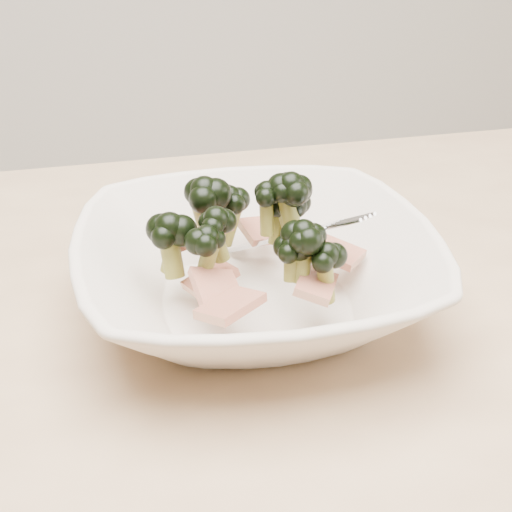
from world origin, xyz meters
The scene contains 2 objects.
dining_table centered at (0.00, 0.00, 0.65)m, with size 1.20×0.80×0.75m.
broccoli_dish centered at (0.08, 0.02, 0.79)m, with size 0.31×0.31×0.12m.
Camera 1 is at (-0.04, -0.47, 1.08)m, focal length 50.00 mm.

